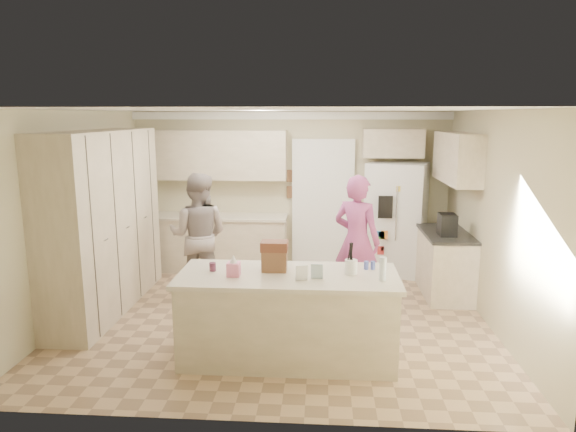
# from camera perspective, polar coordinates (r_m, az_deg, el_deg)

# --- Properties ---
(floor) EXTENTS (5.20, 4.60, 0.02)m
(floor) POSITION_cam_1_polar(r_m,az_deg,el_deg) (6.70, -1.08, -11.20)
(floor) COLOR tan
(floor) RESTS_ON ground
(ceiling) EXTENTS (5.20, 4.60, 0.02)m
(ceiling) POSITION_cam_1_polar(r_m,az_deg,el_deg) (6.20, -1.17, 11.80)
(ceiling) COLOR white
(ceiling) RESTS_ON wall_back
(wall_back) EXTENTS (5.20, 0.02, 2.60)m
(wall_back) POSITION_cam_1_polar(r_m,az_deg,el_deg) (8.59, 0.23, 2.86)
(wall_back) COLOR beige
(wall_back) RESTS_ON ground
(wall_front) EXTENTS (5.20, 0.02, 2.60)m
(wall_front) POSITION_cam_1_polar(r_m,az_deg,el_deg) (4.10, -3.98, -6.48)
(wall_front) COLOR beige
(wall_front) RESTS_ON ground
(wall_left) EXTENTS (0.02, 4.60, 2.60)m
(wall_left) POSITION_cam_1_polar(r_m,az_deg,el_deg) (7.05, -22.77, 0.14)
(wall_left) COLOR beige
(wall_left) RESTS_ON ground
(wall_right) EXTENTS (0.02, 4.60, 2.60)m
(wall_right) POSITION_cam_1_polar(r_m,az_deg,el_deg) (6.63, 21.98, -0.45)
(wall_right) COLOR beige
(wall_right) RESTS_ON ground
(crown_back) EXTENTS (5.20, 0.08, 0.12)m
(crown_back) POSITION_cam_1_polar(r_m,az_deg,el_deg) (8.45, 0.22, 11.09)
(crown_back) COLOR white
(crown_back) RESTS_ON wall_back
(pantry_bank) EXTENTS (0.60, 2.60, 2.35)m
(pantry_bank) POSITION_cam_1_polar(r_m,az_deg,el_deg) (7.12, -19.75, -0.57)
(pantry_bank) COLOR beige
(pantry_bank) RESTS_ON floor
(back_base_cab) EXTENTS (2.20, 0.60, 0.88)m
(back_base_cab) POSITION_cam_1_polar(r_m,az_deg,el_deg) (8.61, -7.58, -3.06)
(back_base_cab) COLOR beige
(back_base_cab) RESTS_ON floor
(back_countertop) EXTENTS (2.24, 0.63, 0.04)m
(back_countertop) POSITION_cam_1_polar(r_m,az_deg,el_deg) (8.50, -7.67, -0.07)
(back_countertop) COLOR beige
(back_countertop) RESTS_ON back_base_cab
(back_upper_cab) EXTENTS (2.20, 0.35, 0.80)m
(back_upper_cab) POSITION_cam_1_polar(r_m,az_deg,el_deg) (8.50, -7.66, 6.74)
(back_upper_cab) COLOR beige
(back_upper_cab) RESTS_ON wall_back
(doorway_opening) EXTENTS (0.90, 0.06, 2.10)m
(doorway_opening) POSITION_cam_1_polar(r_m,az_deg,el_deg) (8.59, 3.89, 1.13)
(doorway_opening) COLOR black
(doorway_opening) RESTS_ON floor
(doorway_casing) EXTENTS (1.02, 0.03, 2.22)m
(doorway_casing) POSITION_cam_1_polar(r_m,az_deg,el_deg) (8.55, 3.89, 1.09)
(doorway_casing) COLOR white
(doorway_casing) RESTS_ON floor
(wall_frame_upper) EXTENTS (0.15, 0.02, 0.20)m
(wall_frame_upper) POSITION_cam_1_polar(r_m,az_deg,el_deg) (8.52, 0.35, 4.48)
(wall_frame_upper) COLOR brown
(wall_frame_upper) RESTS_ON wall_back
(wall_frame_lower) EXTENTS (0.15, 0.02, 0.20)m
(wall_frame_lower) POSITION_cam_1_polar(r_m,az_deg,el_deg) (8.55, 0.35, 2.68)
(wall_frame_lower) COLOR brown
(wall_frame_lower) RESTS_ON wall_back
(refrigerator) EXTENTS (1.08, 0.95, 1.80)m
(refrigerator) POSITION_cam_1_polar(r_m,az_deg,el_deg) (8.45, 11.90, -0.27)
(refrigerator) COLOR white
(refrigerator) RESTS_ON floor
(fridge_seam) EXTENTS (0.02, 0.02, 1.78)m
(fridge_seam) POSITION_cam_1_polar(r_m,az_deg,el_deg) (8.11, 12.24, -0.77)
(fridge_seam) COLOR gray
(fridge_seam) RESTS_ON refrigerator
(fridge_dispenser) EXTENTS (0.22, 0.03, 0.35)m
(fridge_dispenser) POSITION_cam_1_polar(r_m,az_deg,el_deg) (8.02, 10.77, 0.98)
(fridge_dispenser) COLOR black
(fridge_dispenser) RESTS_ON refrigerator
(fridge_handle_l) EXTENTS (0.02, 0.02, 0.85)m
(fridge_handle_l) POSITION_cam_1_polar(r_m,az_deg,el_deg) (8.06, 11.95, 0.26)
(fridge_handle_l) COLOR silver
(fridge_handle_l) RESTS_ON refrigerator
(fridge_handle_r) EXTENTS (0.02, 0.02, 0.85)m
(fridge_handle_r) POSITION_cam_1_polar(r_m,az_deg,el_deg) (8.07, 12.65, 0.25)
(fridge_handle_r) COLOR silver
(fridge_handle_r) RESTS_ON refrigerator
(over_fridge_cab) EXTENTS (0.95, 0.35, 0.45)m
(over_fridge_cab) POSITION_cam_1_polar(r_m,az_deg,el_deg) (8.38, 11.59, 7.92)
(over_fridge_cab) COLOR beige
(over_fridge_cab) RESTS_ON wall_back
(right_base_cab) EXTENTS (0.60, 1.20, 0.88)m
(right_base_cab) POSITION_cam_1_polar(r_m,az_deg,el_deg) (7.68, 17.03, -5.22)
(right_base_cab) COLOR beige
(right_base_cab) RESTS_ON floor
(right_countertop) EXTENTS (0.63, 1.24, 0.04)m
(right_countertop) POSITION_cam_1_polar(r_m,az_deg,el_deg) (7.56, 17.15, -1.87)
(right_countertop) COLOR #2D2B28
(right_countertop) RESTS_ON right_base_cab
(right_upper_cab) EXTENTS (0.35, 1.50, 0.70)m
(right_upper_cab) POSITION_cam_1_polar(r_m,az_deg,el_deg) (7.63, 18.26, 6.17)
(right_upper_cab) COLOR beige
(right_upper_cab) RESTS_ON wall_right
(coffee_maker) EXTENTS (0.22, 0.28, 0.30)m
(coffee_maker) POSITION_cam_1_polar(r_m,az_deg,el_deg) (7.33, 17.28, -0.93)
(coffee_maker) COLOR black
(coffee_maker) RESTS_ON right_countertop
(island_base) EXTENTS (2.20, 0.90, 0.88)m
(island_base) POSITION_cam_1_polar(r_m,az_deg,el_deg) (5.50, 0.00, -11.27)
(island_base) COLOR beige
(island_base) RESTS_ON floor
(island_top) EXTENTS (2.28, 0.96, 0.05)m
(island_top) POSITION_cam_1_polar(r_m,az_deg,el_deg) (5.34, 0.00, -6.71)
(island_top) COLOR beige
(island_top) RESTS_ON island_base
(utensil_crock) EXTENTS (0.13, 0.13, 0.15)m
(utensil_crock) POSITION_cam_1_polar(r_m,az_deg,el_deg) (5.36, 7.02, -5.62)
(utensil_crock) COLOR white
(utensil_crock) RESTS_ON island_top
(tissue_box) EXTENTS (0.13, 0.13, 0.14)m
(tissue_box) POSITION_cam_1_polar(r_m,az_deg,el_deg) (5.29, -6.06, -5.90)
(tissue_box) COLOR pink
(tissue_box) RESTS_ON island_top
(tissue_plume) EXTENTS (0.08, 0.08, 0.08)m
(tissue_plume) POSITION_cam_1_polar(r_m,az_deg,el_deg) (5.26, -6.09, -4.75)
(tissue_plume) COLOR white
(tissue_plume) RESTS_ON tissue_box
(dollhouse_body) EXTENTS (0.26, 0.18, 0.22)m
(dollhouse_body) POSITION_cam_1_polar(r_m,az_deg,el_deg) (5.41, -1.52, -4.99)
(dollhouse_body) COLOR brown
(dollhouse_body) RESTS_ON island_top
(dollhouse_roof) EXTENTS (0.28, 0.20, 0.10)m
(dollhouse_roof) POSITION_cam_1_polar(r_m,az_deg,el_deg) (5.37, -1.53, -3.35)
(dollhouse_roof) COLOR #592D1E
(dollhouse_roof) RESTS_ON dollhouse_body
(jam_jar) EXTENTS (0.07, 0.07, 0.09)m
(jam_jar) POSITION_cam_1_polar(r_m,az_deg,el_deg) (5.48, -8.38, -5.60)
(jam_jar) COLOR #59263F
(jam_jar) RESTS_ON island_top
(greeting_card_a) EXTENTS (0.12, 0.06, 0.16)m
(greeting_card_a) POSITION_cam_1_polar(r_m,az_deg,el_deg) (5.11, 1.53, -6.31)
(greeting_card_a) COLOR white
(greeting_card_a) RESTS_ON island_top
(greeting_card_b) EXTENTS (0.12, 0.05, 0.16)m
(greeting_card_b) POSITION_cam_1_polar(r_m,az_deg,el_deg) (5.16, 3.23, -6.17)
(greeting_card_b) COLOR silver
(greeting_card_b) RESTS_ON island_top
(water_bottle) EXTENTS (0.07, 0.07, 0.24)m
(water_bottle) POSITION_cam_1_polar(r_m,az_deg,el_deg) (5.18, 10.48, -5.80)
(water_bottle) COLOR silver
(water_bottle) RESTS_ON island_top
(shaker_salt) EXTENTS (0.05, 0.05, 0.09)m
(shaker_salt) POSITION_cam_1_polar(r_m,az_deg,el_deg) (5.54, 8.69, -5.43)
(shaker_salt) COLOR #414EA6
(shaker_salt) RESTS_ON island_top
(shaker_pepper) EXTENTS (0.05, 0.05, 0.09)m
(shaker_pepper) POSITION_cam_1_polar(r_m,az_deg,el_deg) (5.55, 9.41, -5.43)
(shaker_pepper) COLOR #414EA6
(shaker_pepper) RESTS_ON island_top
(teen_boy) EXTENTS (0.88, 0.70, 1.76)m
(teen_boy) POSITION_cam_1_polar(r_m,az_deg,el_deg) (7.32, -9.92, -2.13)
(teen_boy) COLOR gray
(teen_boy) RESTS_ON floor
(teen_girl) EXTENTS (0.77, 0.68, 1.78)m
(teen_girl) POSITION_cam_1_polar(r_m,az_deg,el_deg) (6.89, 7.64, -2.79)
(teen_girl) COLOR #A9497F
(teen_girl) RESTS_ON floor
(fridge_magnets) EXTENTS (0.76, 0.02, 1.44)m
(fridge_magnets) POSITION_cam_1_polar(r_m,az_deg,el_deg) (8.10, 12.25, -0.78)
(fridge_magnets) COLOR tan
(fridge_magnets) RESTS_ON refrigerator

